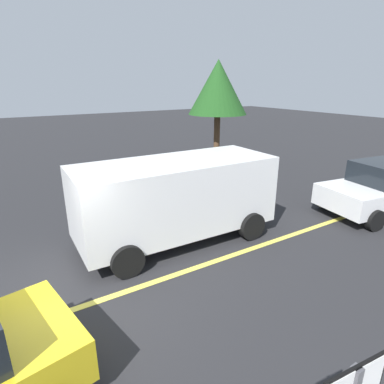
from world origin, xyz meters
TOP-DOWN VIEW (x-y plane):
  - ground_plane at (0.00, 0.00)m, footprint 80.00×80.00m
  - lane_marking_centre at (3.00, 0.00)m, footprint 28.00×0.16m
  - white_van at (3.18, 1.50)m, footprint 5.24×2.34m
  - car_white_behind_van at (9.87, -0.29)m, footprint 4.19×2.54m
  - tree_left_verge at (9.09, 7.83)m, footprint 2.89×2.89m

SIDE VIEW (x-z plane):
  - ground_plane at x=0.00m, z-range 0.00..0.00m
  - lane_marking_centre at x=3.00m, z-range 0.00..0.01m
  - car_white_behind_van at x=9.87m, z-range 0.00..1.66m
  - white_van at x=3.18m, z-range 0.17..2.37m
  - tree_left_verge at x=9.09m, z-range 1.26..6.40m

